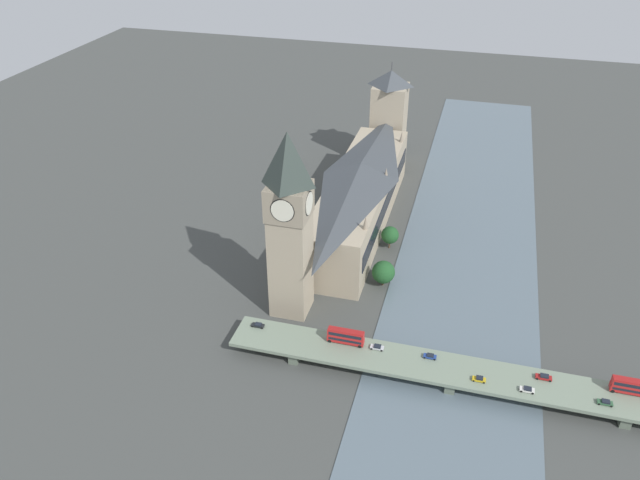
% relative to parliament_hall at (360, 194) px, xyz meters
% --- Properties ---
extents(ground_plane, '(600.00, 600.00, 0.00)m').
position_rel_parliament_hall_xyz_m(ground_plane, '(-14.41, 8.00, -14.48)').
color(ground_plane, '#424442').
extents(river_water, '(53.20, 360.00, 0.30)m').
position_rel_parliament_hall_xyz_m(river_water, '(-47.01, 8.00, -14.33)').
color(river_water, slate).
rests_on(river_water, ground_plane).
extents(parliament_hall, '(23.27, 107.33, 29.14)m').
position_rel_parliament_hall_xyz_m(parliament_hall, '(0.00, 0.00, 0.00)').
color(parliament_hall, tan).
rests_on(parliament_hall, ground_plane).
extents(clock_tower, '(13.68, 13.68, 66.37)m').
position_rel_parliament_hall_xyz_m(clock_tower, '(10.27, 63.90, 20.64)').
color(clock_tower, tan).
rests_on(clock_tower, ground_plane).
extents(victoria_tower, '(16.44, 16.44, 51.98)m').
position_rel_parliament_hall_xyz_m(victoria_tower, '(0.05, -65.89, 9.52)').
color(victoria_tower, tan).
rests_on(victoria_tower, ground_plane).
extents(road_bridge, '(138.39, 14.10, 5.08)m').
position_rel_parliament_hall_xyz_m(road_bridge, '(-47.01, 85.18, -10.38)').
color(road_bridge, '#5D6A59').
rests_on(road_bridge, ground_plane).
extents(double_decker_bus_lead, '(11.70, 2.46, 5.06)m').
position_rel_parliament_hall_xyz_m(double_decker_bus_lead, '(-13.37, 82.34, -6.60)').
color(double_decker_bus_lead, red).
rests_on(double_decker_bus_lead, road_bridge).
extents(double_decker_bus_mid, '(10.30, 2.55, 4.83)m').
position_rel_parliament_hall_xyz_m(double_decker_bus_mid, '(-96.34, 81.67, -6.74)').
color(double_decker_bus_mid, red).
rests_on(double_decker_bus_mid, road_bridge).
extents(car_northbound_lead, '(3.93, 1.75, 1.31)m').
position_rel_parliament_hall_xyz_m(car_northbound_lead, '(-39.87, 82.16, -8.73)').
color(car_northbound_lead, navy).
rests_on(car_northbound_lead, road_bridge).
extents(car_northbound_mid, '(3.82, 1.77, 1.41)m').
position_rel_parliament_hall_xyz_m(car_northbound_mid, '(-54.90, 88.11, -8.71)').
color(car_northbound_mid, gold).
rests_on(car_northbound_mid, road_bridge).
extents(car_northbound_tail, '(4.19, 1.94, 1.31)m').
position_rel_parliament_hall_xyz_m(car_northbound_tail, '(-23.51, 82.39, -8.73)').
color(car_northbound_tail, silver).
rests_on(car_northbound_tail, road_bridge).
extents(car_southbound_lead, '(4.14, 1.91, 1.28)m').
position_rel_parliament_hall_xyz_m(car_southbound_lead, '(-68.44, 88.75, -8.74)').
color(car_southbound_lead, silver).
rests_on(car_southbound_lead, road_bridge).
extents(car_southbound_mid, '(4.13, 1.79, 1.23)m').
position_rel_parliament_hall_xyz_m(car_southbound_mid, '(16.00, 82.15, -8.76)').
color(car_southbound_mid, black).
rests_on(car_southbound_mid, road_bridge).
extents(car_southbound_tail, '(4.14, 1.75, 1.34)m').
position_rel_parliament_hall_xyz_m(car_southbound_tail, '(-89.48, 88.09, -8.72)').
color(car_southbound_tail, '#2D5638').
rests_on(car_southbound_tail, road_bridge).
extents(car_southbound_extra, '(4.63, 1.81, 1.53)m').
position_rel_parliament_hall_xyz_m(car_southbound_extra, '(-73.16, 82.35, -8.63)').
color(car_southbound_extra, maroon).
rests_on(car_southbound_extra, road_bridge).
extents(tree_embankment_near, '(7.12, 7.12, 9.58)m').
position_rel_parliament_hall_xyz_m(tree_embankment_near, '(-15.85, 15.50, -8.48)').
color(tree_embankment_near, brown).
rests_on(tree_embankment_near, ground_plane).
extents(tree_embankment_mid, '(8.53, 8.53, 10.00)m').
position_rel_parliament_hall_xyz_m(tree_embankment_mid, '(-17.98, 41.54, -8.75)').
color(tree_embankment_mid, brown).
rests_on(tree_embankment_mid, ground_plane).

